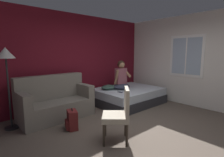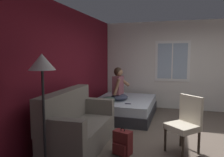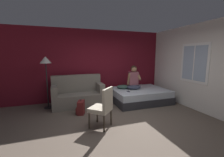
% 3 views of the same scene
% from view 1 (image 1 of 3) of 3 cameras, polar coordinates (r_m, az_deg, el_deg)
% --- Properties ---
extents(ground_plane, '(40.00, 40.00, 0.00)m').
position_cam_1_polar(ground_plane, '(3.72, 9.54, -17.08)').
color(ground_plane, brown).
extents(wall_back_accent, '(10.10, 0.16, 2.70)m').
position_cam_1_polar(wall_back_accent, '(5.36, -12.01, 5.69)').
color(wall_back_accent, maroon).
rests_on(wall_back_accent, ground).
extents(wall_side_with_window, '(0.19, 6.39, 2.70)m').
position_cam_1_polar(wall_side_with_window, '(5.66, 27.01, 5.11)').
color(wall_side_with_window, silver).
rests_on(wall_side_with_window, ground).
extents(bed, '(2.01, 1.57, 0.48)m').
position_cam_1_polar(bed, '(5.56, 5.19, -5.70)').
color(bed, '#2D2D33').
rests_on(bed, ground).
extents(couch, '(1.72, 0.87, 1.04)m').
position_cam_1_polar(couch, '(4.53, -18.08, -7.32)').
color(couch, slate).
rests_on(couch, ground).
extents(side_chair, '(0.65, 0.65, 0.98)m').
position_cam_1_polar(side_chair, '(3.18, 2.41, -11.11)').
color(side_chair, '#382D23').
rests_on(side_chair, ground).
extents(person_seated, '(0.58, 0.51, 0.88)m').
position_cam_1_polar(person_seated, '(5.37, 3.03, 0.35)').
color(person_seated, '#383D51').
rests_on(person_seated, bed).
extents(backpack, '(0.30, 0.34, 0.46)m').
position_cam_1_polar(backpack, '(3.85, -12.97, -13.11)').
color(backpack, maroon).
rests_on(backpack, ground).
extents(throw_pillow, '(0.48, 0.36, 0.14)m').
position_cam_1_polar(throw_pillow, '(5.32, -1.11, -2.85)').
color(throw_pillow, '#385147').
rests_on(throw_pillow, bed).
extents(cell_phone, '(0.08, 0.15, 0.01)m').
position_cam_1_polar(cell_phone, '(4.95, 2.66, -4.48)').
color(cell_phone, black).
rests_on(cell_phone, bed).
extents(floor_lamp, '(0.36, 0.36, 1.70)m').
position_cam_1_polar(floor_lamp, '(4.11, -31.30, 4.93)').
color(floor_lamp, black).
rests_on(floor_lamp, ground).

